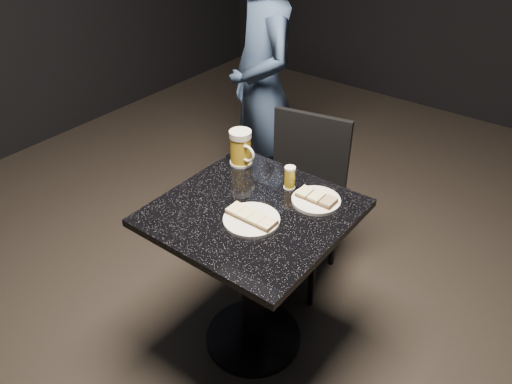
# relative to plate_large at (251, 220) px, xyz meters

# --- Properties ---
(floor) EXTENTS (6.00, 6.00, 0.00)m
(floor) POSITION_rel_plate_large_xyz_m (-0.04, 0.06, -0.76)
(floor) COLOR black
(floor) RESTS_ON ground
(plate_large) EXTENTS (0.21, 0.21, 0.01)m
(plate_large) POSITION_rel_plate_large_xyz_m (0.00, 0.00, 0.00)
(plate_large) COLOR white
(plate_large) RESTS_ON table
(plate_small) EXTENTS (0.19, 0.19, 0.01)m
(plate_small) POSITION_rel_plate_large_xyz_m (0.12, 0.25, 0.00)
(plate_small) COLOR white
(plate_small) RESTS_ON table
(patron) EXTENTS (0.69, 0.64, 1.59)m
(patron) POSITION_rel_plate_large_xyz_m (-0.66, 0.95, 0.04)
(patron) COLOR navy
(patron) RESTS_ON floor
(table) EXTENTS (0.70, 0.70, 0.75)m
(table) POSITION_rel_plate_large_xyz_m (-0.04, 0.06, -0.25)
(table) COLOR black
(table) RESTS_ON floor
(beer_mug) EXTENTS (0.14, 0.10, 0.16)m
(beer_mug) POSITION_rel_plate_large_xyz_m (-0.29, 0.30, 0.07)
(beer_mug) COLOR silver
(beer_mug) RESTS_ON table
(beer_tumbler) EXTENTS (0.05, 0.05, 0.10)m
(beer_tumbler) POSITION_rel_plate_large_xyz_m (-0.02, 0.27, 0.04)
(beer_tumbler) COLOR silver
(beer_tumbler) RESTS_ON table
(chair) EXTENTS (0.46, 0.46, 0.86)m
(chair) POSITION_rel_plate_large_xyz_m (-0.16, 0.60, -0.26)
(chair) COLOR black
(chair) RESTS_ON floor
(canapes_on_plate_large) EXTENTS (0.20, 0.07, 0.02)m
(canapes_on_plate_large) POSITION_rel_plate_large_xyz_m (-0.00, 0.00, 0.02)
(canapes_on_plate_large) COLOR #4C3521
(canapes_on_plate_large) RESTS_ON plate_large
(canapes_on_plate_small) EXTENTS (0.16, 0.07, 0.02)m
(canapes_on_plate_small) POSITION_rel_plate_large_xyz_m (0.12, 0.25, 0.02)
(canapes_on_plate_small) COLOR #4C3521
(canapes_on_plate_small) RESTS_ON plate_small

